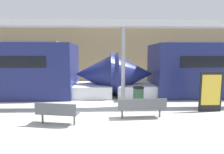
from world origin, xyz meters
name	(u,v)px	position (x,y,z in m)	size (l,w,h in m)	color
ground_plane	(111,129)	(0.00, 0.00, 0.00)	(60.00, 60.00, 0.00)	#B2AFA8
station_wall	(108,55)	(0.00, 10.20, 2.50)	(56.00, 0.20, 5.00)	tan
bench_near	(57,112)	(-1.85, 0.43, 0.47)	(1.54, 0.69, 0.80)	#4C4F54
bench_far	(142,106)	(1.22, 0.97, 0.48)	(1.88, 0.53, 0.80)	#4C4F54
trash_bin	(138,97)	(1.34, 2.36, 0.50)	(0.50, 0.50, 0.99)	#2D5138
poster_board	(211,92)	(4.35, 1.73, 0.88)	(0.97, 0.07, 1.73)	black
support_column_near	(123,68)	(0.65, 2.54, 1.85)	(0.18, 0.18, 3.70)	gray
canopy_beam	(124,24)	(0.65, 2.54, 3.84)	(28.00, 0.60, 0.28)	#B7B7BC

